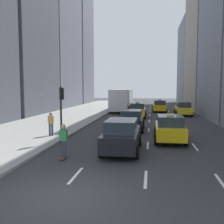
{
  "coord_description": "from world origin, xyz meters",
  "views": [
    {
      "loc": [
        2.77,
        -7.94,
        3.53
      ],
      "look_at": [
        -0.1,
        11.26,
        1.72
      ],
      "focal_mm": 42.0,
      "sensor_mm": 36.0,
      "label": 1
    }
  ],
  "objects": [
    {
      "name": "traffic_light_pole",
      "position": [
        -2.75,
        7.65,
        2.41
      ],
      "size": [
        0.24,
        0.42,
        3.6
      ],
      "color": "black",
      "rests_on": "ground"
    },
    {
      "name": "sedan_black_near",
      "position": [
        1.2,
        6.2,
        0.92
      ],
      "size": [
        2.02,
        4.77,
        1.81
      ],
      "color": "black",
      "rests_on": "ground"
    },
    {
      "name": "sedan_silver_behind",
      "position": [
        1.2,
        13.49,
        0.87
      ],
      "size": [
        2.02,
        4.49,
        1.71
      ],
      "color": "black",
      "rests_on": "ground"
    },
    {
      "name": "pedestrian_mid_block",
      "position": [
        -4.21,
        9.52,
        1.07
      ],
      "size": [
        0.36,
        0.22,
        1.65
      ],
      "color": "#383D51",
      "rests_on": "sidewalk_left"
    },
    {
      "name": "lane_markings",
      "position": [
        2.6,
        23.0,
        0.01
      ],
      "size": [
        5.72,
        56.0,
        0.01
      ],
      "color": "white",
      "rests_on": "ground"
    },
    {
      "name": "taxi_lead",
      "position": [
        6.8,
        26.08,
        0.88
      ],
      "size": [
        2.02,
        4.4,
        1.87
      ],
      "color": "yellow",
      "rests_on": "ground"
    },
    {
      "name": "taxi_fourth",
      "position": [
        4.0,
        30.55,
        0.88
      ],
      "size": [
        2.02,
        4.4,
        1.87
      ],
      "color": "yellow",
      "rests_on": "ground"
    },
    {
      "name": "building_row_left",
      "position": [
        -14.0,
        28.79,
        12.39
      ],
      "size": [
        6.0,
        53.46,
        30.36
      ],
      "color": "#4C515B",
      "rests_on": "ground"
    },
    {
      "name": "city_bus",
      "position": [
        -1.61,
        31.97,
        1.79
      ],
      "size": [
        2.8,
        11.61,
        3.25
      ],
      "color": "silver",
      "rests_on": "ground"
    },
    {
      "name": "skateboarder",
      "position": [
        -1.5,
        4.36,
        0.96
      ],
      "size": [
        0.36,
        0.8,
        1.75
      ],
      "color": "brown",
      "rests_on": "ground"
    },
    {
      "name": "taxi_third",
      "position": [
        1.2,
        22.95,
        0.88
      ],
      "size": [
        2.02,
        4.4,
        1.87
      ],
      "color": "yellow",
      "rests_on": "ground"
    },
    {
      "name": "ground_plane",
      "position": [
        0.0,
        0.0,
        0.0
      ],
      "size": [
        160.0,
        160.0,
        0.0
      ],
      "primitive_type": "plane",
      "color": "#333335"
    },
    {
      "name": "sidewalk_left",
      "position": [
        -7.0,
        27.0,
        0.07
      ],
      "size": [
        8.0,
        66.0,
        0.15
      ],
      "primitive_type": "cube",
      "color": "gray",
      "rests_on": "ground"
    },
    {
      "name": "taxi_second",
      "position": [
        4.0,
        9.45,
        0.88
      ],
      "size": [
        2.02,
        4.4,
        1.87
      ],
      "color": "yellow",
      "rests_on": "ground"
    }
  ]
}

